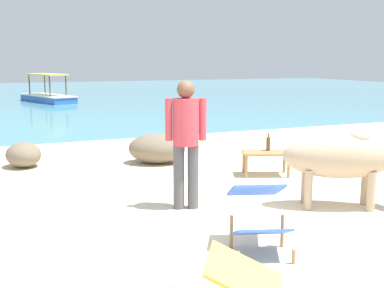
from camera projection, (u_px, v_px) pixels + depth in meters
The scene contains 10 objects.
sand_beach at pixel (265, 242), 5.01m from camera, with size 18.00×14.00×0.04m, color beige.
water_surface at pixel (44, 97), 24.99m from camera, with size 60.00×36.00×0.03m, color teal.
cow at pixel (343, 157), 6.01m from camera, with size 1.72×1.15×0.99m.
low_bench_table at pixel (266, 155), 7.78m from camera, with size 0.87×0.70×0.39m.
bottle at pixel (268, 143), 7.85m from camera, with size 0.07×0.07×0.30m.
deck_chair_near at pixel (258, 212), 4.69m from camera, with size 0.75×0.90×0.68m.
person_standing at pixel (186, 135), 5.92m from camera, with size 0.49×0.32×1.62m.
shore_rock_large at pixel (157, 148), 8.74m from camera, with size 1.04×0.78×0.54m, color #756651.
shore_rock_medium at pixel (23, 155), 8.41m from camera, with size 0.70×0.60×0.44m, color #756651.
boat_blue at pixel (48, 96), 22.04m from camera, with size 2.29×3.85×1.29m.
Camera 1 is at (-2.55, -4.09, 1.89)m, focal length 44.66 mm.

